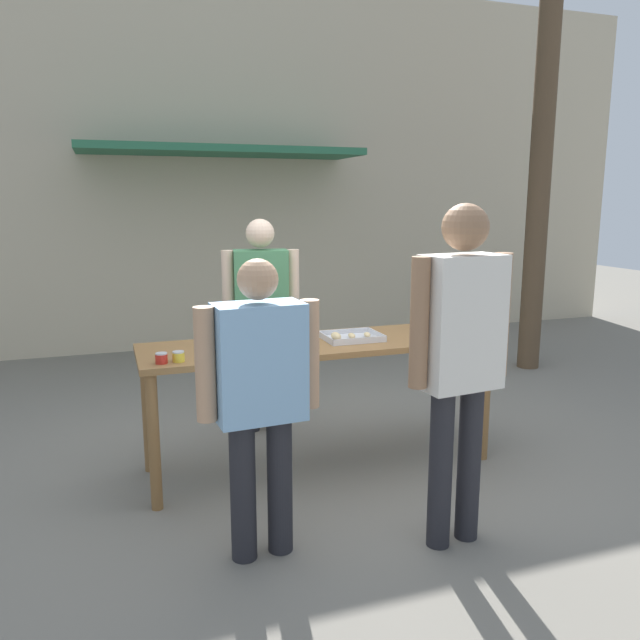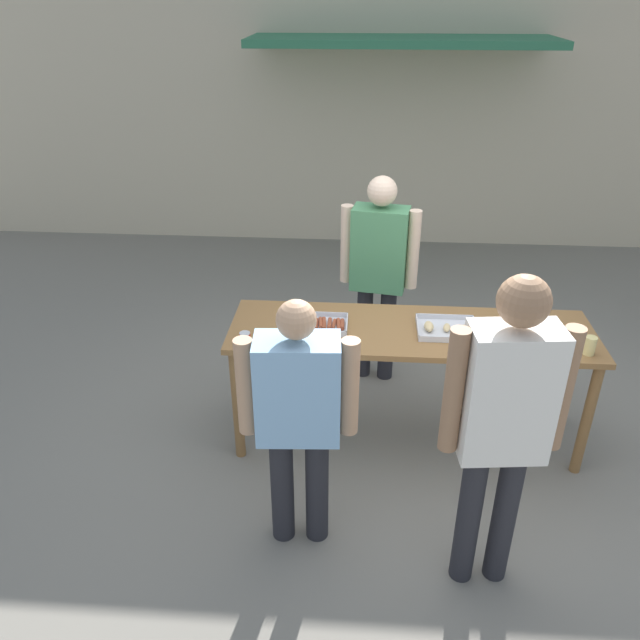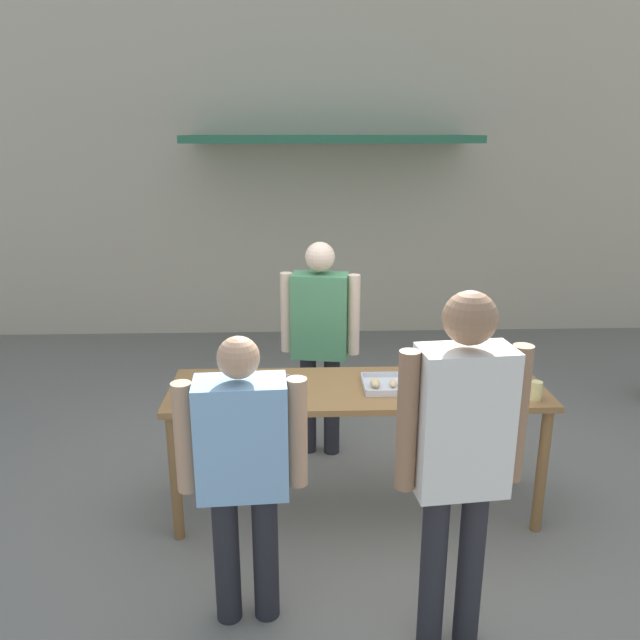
{
  "view_description": "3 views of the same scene",
  "coord_description": "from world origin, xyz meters",
  "views": [
    {
      "loc": [
        -1.36,
        -3.93,
        1.85
      ],
      "look_at": [
        0.0,
        0.0,
        1.05
      ],
      "focal_mm": 35.0,
      "sensor_mm": 36.0,
      "label": 1
    },
    {
      "loc": [
        -0.35,
        -3.66,
        2.93
      ],
      "look_at": [
        -0.61,
        -0.01,
        0.95
      ],
      "focal_mm": 35.0,
      "sensor_mm": 36.0,
      "label": 2
    },
    {
      "loc": [
        -0.37,
        -3.72,
        2.48
      ],
      "look_at": [
        -0.21,
        0.8,
        1.11
      ],
      "focal_mm": 35.0,
      "sensor_mm": 36.0,
      "label": 3
    }
  ],
  "objects": [
    {
      "name": "ground_plane",
      "position": [
        0.0,
        0.0,
        0.0
      ],
      "size": [
        24.0,
        24.0,
        0.0
      ],
      "primitive_type": "plane",
      "color": "slate"
    },
    {
      "name": "building_facade_back",
      "position": [
        0.0,
        3.98,
        2.26
      ],
      "size": [
        12.0,
        1.11,
        4.5
      ],
      "color": "beige",
      "rests_on": "ground"
    },
    {
      "name": "serving_table",
      "position": [
        0.0,
        0.0,
        0.79
      ],
      "size": [
        2.43,
        0.71,
        0.9
      ],
      "color": "brown",
      "rests_on": "ground"
    },
    {
      "name": "food_tray_sausages",
      "position": [
        -0.61,
        -0.01,
        0.91
      ],
      "size": [
        0.37,
        0.27,
        0.04
      ],
      "color": "silver",
      "rests_on": "serving_table"
    },
    {
      "name": "food_tray_buns",
      "position": [
        0.22,
        -0.01,
        0.91
      ],
      "size": [
        0.39,
        0.32,
        0.06
      ],
      "color": "silver",
      "rests_on": "serving_table"
    },
    {
      "name": "condiment_jar_mustard",
      "position": [
        -1.08,
        -0.24,
        0.93
      ],
      "size": [
        0.07,
        0.07,
        0.06
      ],
      "color": "#B22319",
      "rests_on": "serving_table"
    },
    {
      "name": "condiment_jar_ketchup",
      "position": [
        -0.98,
        -0.23,
        0.93
      ],
      "size": [
        0.07,
        0.07,
        0.06
      ],
      "color": "gold",
      "rests_on": "serving_table"
    },
    {
      "name": "beer_cup",
      "position": [
        1.08,
        -0.24,
        0.96
      ],
      "size": [
        0.07,
        0.07,
        0.12
      ],
      "color": "#DBC67A",
      "rests_on": "serving_table"
    },
    {
      "name": "person_server_behind_table",
      "position": [
        -0.21,
        0.8,
        1.02
      ],
      "size": [
        0.6,
        0.3,
        1.71
      ],
      "rotation": [
        0.0,
        0.0,
        -0.17
      ],
      "color": "#232328",
      "rests_on": "ground"
    },
    {
      "name": "person_customer_holding_hotdog",
      "position": [
        -0.66,
        -0.98,
        0.92
      ],
      "size": [
        0.64,
        0.27,
        1.57
      ],
      "rotation": [
        0.0,
        0.0,
        3.2
      ],
      "color": "#232328",
      "rests_on": "ground"
    },
    {
      "name": "person_customer_with_cup",
      "position": [
        0.36,
        -1.19,
        1.1
      ],
      "size": [
        0.61,
        0.28,
        1.84
      ],
      "rotation": [
        0.0,
        0.0,
        3.25
      ],
      "color": "#232328",
      "rests_on": "ground"
    }
  ]
}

